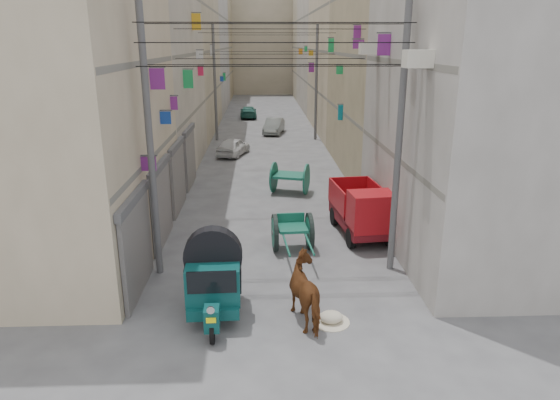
{
  "coord_description": "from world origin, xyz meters",
  "views": [
    {
      "loc": [
        -0.44,
        -8.21,
        6.8
      ],
      "look_at": [
        0.15,
        6.5,
        2.14
      ],
      "focal_mm": 32.0,
      "sensor_mm": 36.0,
      "label": 1
    }
  ],
  "objects_px": {
    "tonga_cart": "(292,231)",
    "horse": "(310,292)",
    "second_cart": "(290,177)",
    "distant_car_white": "(233,147)",
    "auto_rickshaw": "(214,277)",
    "feed_sack": "(331,317)",
    "distant_car_grey": "(274,126)",
    "mini_truck": "(364,214)",
    "distant_car_green": "(248,112)"
  },
  "relations": [
    {
      "from": "distant_car_white",
      "to": "tonga_cart",
      "type": "bearing_deg",
      "value": 117.55
    },
    {
      "from": "auto_rickshaw",
      "to": "tonga_cart",
      "type": "height_order",
      "value": "auto_rickshaw"
    },
    {
      "from": "mini_truck",
      "to": "distant_car_white",
      "type": "bearing_deg",
      "value": 104.66
    },
    {
      "from": "feed_sack",
      "to": "tonga_cart",
      "type": "bearing_deg",
      "value": 98.35
    },
    {
      "from": "tonga_cart",
      "to": "horse",
      "type": "height_order",
      "value": "horse"
    },
    {
      "from": "feed_sack",
      "to": "distant_car_white",
      "type": "distance_m",
      "value": 20.16
    },
    {
      "from": "mini_truck",
      "to": "horse",
      "type": "relative_size",
      "value": 1.86
    },
    {
      "from": "distant_car_white",
      "to": "distant_car_grey",
      "type": "xyz_separation_m",
      "value": [
        2.78,
        7.81,
        0.02
      ]
    },
    {
      "from": "tonga_cart",
      "to": "distant_car_white",
      "type": "xyz_separation_m",
      "value": [
        -2.75,
        15.15,
        -0.11
      ]
    },
    {
      "from": "feed_sack",
      "to": "distant_car_white",
      "type": "relative_size",
      "value": 0.18
    },
    {
      "from": "tonga_cart",
      "to": "horse",
      "type": "distance_m",
      "value": 4.61
    },
    {
      "from": "tonga_cart",
      "to": "distant_car_grey",
      "type": "height_order",
      "value": "tonga_cart"
    },
    {
      "from": "distant_car_green",
      "to": "second_cart",
      "type": "bearing_deg",
      "value": 94.27
    },
    {
      "from": "tonga_cart",
      "to": "mini_truck",
      "type": "xyz_separation_m",
      "value": [
        2.63,
        0.91,
        0.28
      ]
    },
    {
      "from": "distant_car_grey",
      "to": "distant_car_white",
      "type": "bearing_deg",
      "value": -98.59
    },
    {
      "from": "mini_truck",
      "to": "distant_car_green",
      "type": "height_order",
      "value": "mini_truck"
    },
    {
      "from": "mini_truck",
      "to": "second_cart",
      "type": "height_order",
      "value": "mini_truck"
    },
    {
      "from": "mini_truck",
      "to": "distant_car_grey",
      "type": "relative_size",
      "value": 1.04
    },
    {
      "from": "mini_truck",
      "to": "distant_car_grey",
      "type": "distance_m",
      "value": 22.21
    },
    {
      "from": "feed_sack",
      "to": "distant_car_green",
      "type": "relative_size",
      "value": 0.16
    },
    {
      "from": "second_cart",
      "to": "distant_car_green",
      "type": "relative_size",
      "value": 0.54
    },
    {
      "from": "tonga_cart",
      "to": "distant_car_grey",
      "type": "xyz_separation_m",
      "value": [
        0.03,
        22.97,
        -0.09
      ]
    },
    {
      "from": "second_cart",
      "to": "horse",
      "type": "xyz_separation_m",
      "value": [
        -0.17,
        -11.35,
        0.05
      ]
    },
    {
      "from": "distant_car_green",
      "to": "auto_rickshaw",
      "type": "bearing_deg",
      "value": 88.39
    },
    {
      "from": "auto_rickshaw",
      "to": "second_cart",
      "type": "bearing_deg",
      "value": 74.83
    },
    {
      "from": "tonga_cart",
      "to": "feed_sack",
      "type": "xyz_separation_m",
      "value": [
        0.69,
        -4.71,
        -0.52
      ]
    },
    {
      "from": "distant_car_grey",
      "to": "tonga_cart",
      "type": "bearing_deg",
      "value": -79.09
    },
    {
      "from": "auto_rickshaw",
      "to": "distant_car_green",
      "type": "xyz_separation_m",
      "value": [
        0.14,
        35.79,
        -0.54
      ]
    },
    {
      "from": "auto_rickshaw",
      "to": "feed_sack",
      "type": "bearing_deg",
      "value": -11.98
    },
    {
      "from": "mini_truck",
      "to": "distant_car_white",
      "type": "distance_m",
      "value": 15.23
    },
    {
      "from": "auto_rickshaw",
      "to": "second_cart",
      "type": "distance_m",
      "value": 11.23
    },
    {
      "from": "feed_sack",
      "to": "distant_car_grey",
      "type": "relative_size",
      "value": 0.17
    },
    {
      "from": "distant_car_white",
      "to": "distant_car_grey",
      "type": "relative_size",
      "value": 0.93
    },
    {
      "from": "second_cart",
      "to": "distant_car_white",
      "type": "bearing_deg",
      "value": 126.24
    },
    {
      "from": "auto_rickshaw",
      "to": "horse",
      "type": "relative_size",
      "value": 1.34
    },
    {
      "from": "distant_car_grey",
      "to": "horse",
      "type": "bearing_deg",
      "value": -78.77
    },
    {
      "from": "horse",
      "to": "feed_sack",
      "type": "bearing_deg",
      "value": 152.12
    },
    {
      "from": "horse",
      "to": "distant_car_white",
      "type": "bearing_deg",
      "value": -99.2
    },
    {
      "from": "horse",
      "to": "distant_car_grey",
      "type": "xyz_separation_m",
      "value": [
        -0.12,
        27.57,
        -0.25
      ]
    },
    {
      "from": "auto_rickshaw",
      "to": "distant_car_green",
      "type": "height_order",
      "value": "auto_rickshaw"
    },
    {
      "from": "auto_rickshaw",
      "to": "distant_car_grey",
      "type": "distance_m",
      "value": 27.24
    },
    {
      "from": "tonga_cart",
      "to": "distant_car_green",
      "type": "height_order",
      "value": "tonga_cart"
    },
    {
      "from": "auto_rickshaw",
      "to": "second_cart",
      "type": "height_order",
      "value": "auto_rickshaw"
    },
    {
      "from": "second_cart",
      "to": "horse",
      "type": "bearing_deg",
      "value": -74.67
    },
    {
      "from": "auto_rickshaw",
      "to": "tonga_cart",
      "type": "distance_m",
      "value": 4.77
    },
    {
      "from": "auto_rickshaw",
      "to": "feed_sack",
      "type": "height_order",
      "value": "auto_rickshaw"
    },
    {
      "from": "tonga_cart",
      "to": "distant_car_green",
      "type": "xyz_separation_m",
      "value": [
        -2.14,
        31.62,
        -0.13
      ]
    },
    {
      "from": "auto_rickshaw",
      "to": "horse",
      "type": "xyz_separation_m",
      "value": [
        2.43,
        -0.44,
        -0.25
      ]
    },
    {
      "from": "feed_sack",
      "to": "horse",
      "type": "relative_size",
      "value": 0.3
    },
    {
      "from": "feed_sack",
      "to": "distant_car_grey",
      "type": "distance_m",
      "value": 27.68
    }
  ]
}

